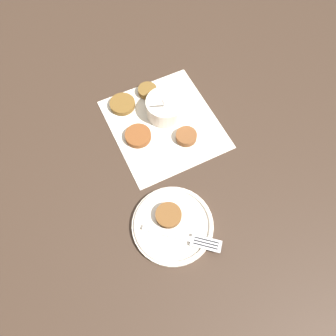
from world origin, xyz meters
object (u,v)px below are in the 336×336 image
fritter_on_plate (169,215)px  fork (190,239)px  serving_plate (173,225)px  sauce_bowl (165,107)px

fritter_on_plate → fork: 0.08m
serving_plate → fork: fork is taller
sauce_bowl → fork: (-0.38, 0.05, -0.01)m
serving_plate → fork: bearing=-149.4°
fritter_on_plate → fork: bearing=-154.9°
sauce_bowl → fritter_on_plate: sauce_bowl is taller
sauce_bowl → fritter_on_plate: 0.32m
sauce_bowl → serving_plate: (-0.33, 0.08, -0.02)m
sauce_bowl → fritter_on_plate: bearing=165.2°
serving_plate → fork: (-0.05, -0.03, 0.01)m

